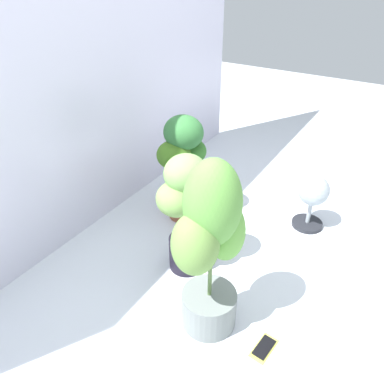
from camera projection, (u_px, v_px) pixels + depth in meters
The scene contains 7 objects.
ground_plane at pixel (216, 276), 1.92m from camera, with size 8.00×8.00×0.00m, color silver.
mylar_back_wall at pixel (64, 52), 1.77m from camera, with size 3.20×0.01×2.00m, color silver.
potted_plant_center at pixel (184, 209), 1.78m from camera, with size 0.30×0.28×0.64m.
potted_plant_back_right at pixel (184, 161), 2.16m from camera, with size 0.37×0.32×0.65m.
potted_plant_front_left at pixel (210, 244), 1.44m from camera, with size 0.36×0.27×0.81m.
cell_phone at pixel (264, 348), 1.57m from camera, with size 0.15×0.09×0.01m.
floor_fan at pixel (313, 195), 2.16m from camera, with size 0.24×0.24×0.34m.
Camera 1 is at (-1.25, -0.63, 1.39)m, focal length 35.35 mm.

